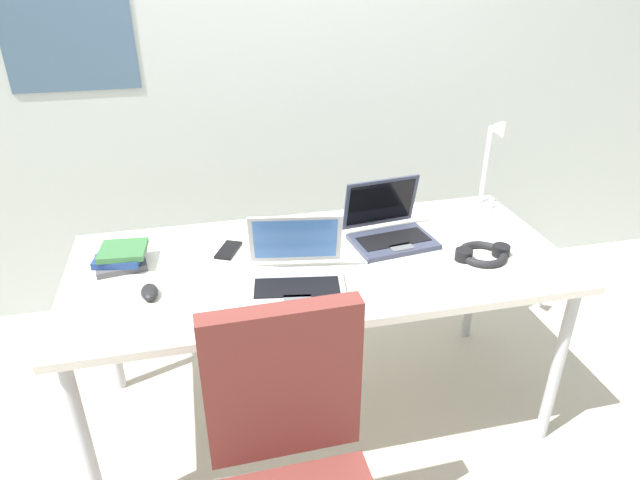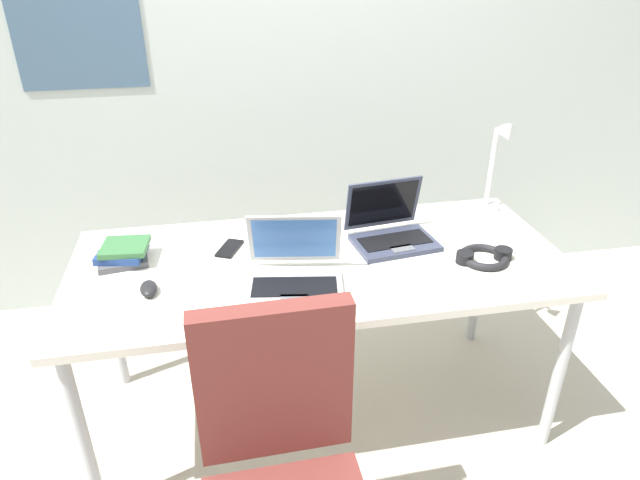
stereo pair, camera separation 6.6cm
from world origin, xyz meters
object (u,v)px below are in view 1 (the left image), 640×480
at_px(cell_phone, 228,250).
at_px(book_stack, 121,257).
at_px(laptop_front_left, 389,229).
at_px(headphones, 482,254).
at_px(laptop_far_corner, 296,274).
at_px(desk_lamp, 490,166).
at_px(computer_mouse, 150,292).

bearing_deg(cell_phone, book_stack, -152.29).
relative_size(laptop_front_left, cell_phone, 2.47).
bearing_deg(headphones, laptop_far_corner, -177.26).
xyz_separation_m(desk_lamp, laptop_front_left, (-0.50, -0.19, -0.15)).
relative_size(computer_mouse, cell_phone, 0.71).
xyz_separation_m(laptop_front_left, computer_mouse, (-0.90, -0.20, -0.03)).
bearing_deg(laptop_far_corner, headphones, 2.74).
height_order(desk_lamp, headphones, desk_lamp).
distance_m(desk_lamp, headphones, 0.49).
bearing_deg(headphones, laptop_front_left, 143.70).
relative_size(computer_mouse, book_stack, 0.49).
distance_m(desk_lamp, computer_mouse, 1.46).
bearing_deg(computer_mouse, book_stack, 108.87).
xyz_separation_m(laptop_front_left, cell_phone, (-0.62, 0.05, -0.04)).
xyz_separation_m(laptop_far_corner, book_stack, (-0.59, 0.27, -0.01)).
xyz_separation_m(headphones, book_stack, (-1.29, 0.24, 0.02)).
height_order(laptop_far_corner, laptop_front_left, same).
bearing_deg(laptop_front_left, laptop_far_corner, -149.29).
xyz_separation_m(computer_mouse, headphones, (1.18, -0.01, -0.00)).
relative_size(desk_lamp, book_stack, 2.03).
relative_size(cell_phone, book_stack, 0.69).
xyz_separation_m(laptop_front_left, book_stack, (-1.00, 0.03, -0.01)).
bearing_deg(computer_mouse, laptop_front_left, 7.39).
bearing_deg(book_stack, cell_phone, 2.70).
xyz_separation_m(computer_mouse, book_stack, (-0.10, 0.23, 0.02)).
bearing_deg(laptop_front_left, desk_lamp, 20.23).
height_order(laptop_far_corner, headphones, laptop_far_corner).
distance_m(laptop_far_corner, laptop_front_left, 0.48).
relative_size(headphones, book_stack, 1.08).
relative_size(laptop_far_corner, computer_mouse, 3.79).
bearing_deg(cell_phone, laptop_far_corner, -29.89).
height_order(laptop_front_left, book_stack, laptop_front_left).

